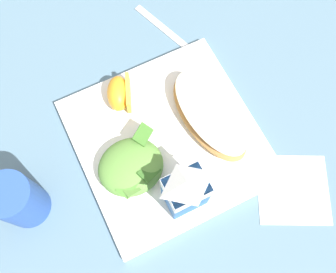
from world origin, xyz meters
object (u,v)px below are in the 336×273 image
Objects in this scene: milk_carton at (186,190)px; drinking_blue_cup at (17,197)px; metal_fork at (181,42)px; green_salad_pile at (131,167)px; paper_napkin at (293,189)px; cheesy_pizza_bread at (210,116)px; orange_wedge_front at (119,93)px; white_plate at (168,140)px.

milk_carton is 0.24m from drinking_blue_cup.
metal_fork is at bearing -155.71° from drinking_blue_cup.
green_salad_pile is 1.06× the size of drinking_blue_cup.
paper_napkin is 0.32m from metal_fork.
cheesy_pizza_bread is 1.61× the size of milk_carton.
paper_napkin is (-0.18, 0.25, -0.03)m from orange_wedge_front.
drinking_blue_cup is (0.22, -0.10, -0.03)m from milk_carton.
green_salad_pile is at bearing -32.41° from paper_napkin.
metal_fork is (-0.14, -0.06, -0.03)m from orange_wedge_front.
metal_fork is (-0.12, -0.26, -0.07)m from milk_carton.
orange_wedge_front is 0.63× the size of paper_napkin.
paper_napkin is at bearing 113.21° from cheesy_pizza_bread.
white_plate is 4.05× the size of orange_wedge_front.
metal_fork reaches higher than paper_napkin.
green_salad_pile reaches higher than metal_fork.
drinking_blue_cup is at bearing 25.02° from orange_wedge_front.
drinking_blue_cup is at bearing -25.06° from milk_carton.
cheesy_pizza_bread is at bearing 178.98° from drinking_blue_cup.
white_plate is at bearing -0.56° from cheesy_pizza_bread.
cheesy_pizza_bread is at bearing 179.44° from white_plate.
cheesy_pizza_bread is at bearing -134.31° from milk_carton.
drinking_blue_cup is (0.31, -0.01, 0.02)m from cheesy_pizza_bread.
cheesy_pizza_bread is 2.57× the size of orange_wedge_front.
paper_napkin is (-0.07, 0.16, -0.03)m from cheesy_pizza_bread.
drinking_blue_cup reaches higher than orange_wedge_front.
cheesy_pizza_bread is 0.15m from orange_wedge_front.
paper_napkin is (-0.16, 0.06, -0.07)m from milk_carton.
white_plate is 0.24m from drinking_blue_cup.
orange_wedge_front is at bearing -54.93° from paper_napkin.
metal_fork is at bearing -115.95° from milk_carton.
milk_carton is 0.19m from paper_napkin.
drinking_blue_cup is at bearing 24.29° from metal_fork.
green_salad_pile is 0.96× the size of paper_napkin.
cheesy_pizza_bread reaches higher than paper_napkin.
metal_fork is at bearing -83.41° from paper_napkin.
green_salad_pile is 1.52× the size of orange_wedge_front.
white_plate is 2.80× the size of drinking_blue_cup.
milk_carton reaches higher than green_salad_pile.
white_plate is at bearing 111.67° from orange_wedge_front.
cheesy_pizza_bread is at bearing 138.68° from orange_wedge_front.
orange_wedge_front is at bearing -68.33° from white_plate.
cheesy_pizza_bread reaches higher than metal_fork.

